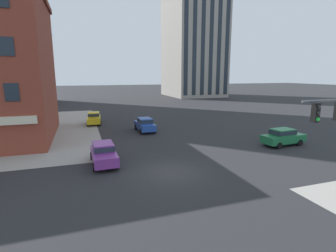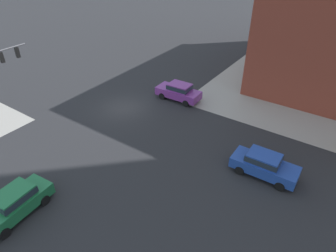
# 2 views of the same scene
# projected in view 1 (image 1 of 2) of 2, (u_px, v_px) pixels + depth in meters

# --- Properties ---
(ground_plane) EXTENTS (320.00, 320.00, 0.00)m
(ground_plane) POSITION_uv_depth(u_px,v_px,m) (171.00, 172.00, 18.80)
(ground_plane) COLOR #262628
(car_main_northbound_near) EXTENTS (1.97, 4.44, 1.68)m
(car_main_northbound_near) POSITION_uv_depth(u_px,v_px,m) (104.00, 153.00, 20.40)
(car_main_northbound_near) COLOR #7A3389
(car_main_northbound_near) RESTS_ON ground
(car_main_northbound_far) EXTENTS (1.94, 4.42, 1.68)m
(car_main_northbound_far) POSITION_uv_depth(u_px,v_px,m) (145.00, 124.00, 32.14)
(car_main_northbound_far) COLOR #23479E
(car_main_northbound_far) RESTS_ON ground
(car_main_southbound_near) EXTENTS (2.15, 4.52, 1.68)m
(car_main_southbound_near) POSITION_uv_depth(u_px,v_px,m) (94.00, 118.00, 36.90)
(car_main_southbound_near) COLOR gold
(car_main_southbound_near) RESTS_ON ground
(car_main_southbound_far) EXTENTS (4.53, 2.16, 1.68)m
(car_main_southbound_far) POSITION_uv_depth(u_px,v_px,m) (283.00, 136.00, 25.77)
(car_main_southbound_far) COLOR #1E6B3D
(car_main_southbound_far) RESTS_ON ground
(residential_tower_skyline_right) EXTENTS (15.95, 19.83, 51.82)m
(residential_tower_skyline_right) POSITION_uv_depth(u_px,v_px,m) (194.00, 13.00, 81.09)
(residential_tower_skyline_right) COLOR #9E998E
(residential_tower_skyline_right) RESTS_ON ground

